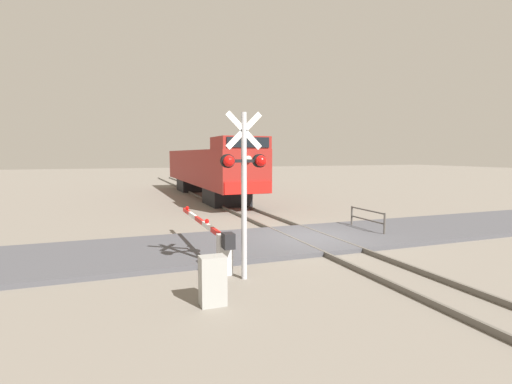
# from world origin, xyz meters

# --- Properties ---
(ground_plane) EXTENTS (160.00, 160.00, 0.00)m
(ground_plane) POSITION_xyz_m (0.00, 0.00, 0.00)
(ground_plane) COLOR slate
(rail_track_left) EXTENTS (0.08, 80.00, 0.15)m
(rail_track_left) POSITION_xyz_m (-0.72, 0.00, 0.07)
(rail_track_left) COLOR #59544C
(rail_track_left) RESTS_ON ground_plane
(rail_track_right) EXTENTS (0.08, 80.00, 0.15)m
(rail_track_right) POSITION_xyz_m (0.72, 0.00, 0.07)
(rail_track_right) COLOR #59544C
(rail_track_right) RESTS_ON ground_plane
(road_surface) EXTENTS (36.00, 4.53, 0.14)m
(road_surface) POSITION_xyz_m (0.00, 0.00, 0.07)
(road_surface) COLOR #47474C
(road_surface) RESTS_ON ground_plane
(locomotive) EXTENTS (2.78, 18.40, 4.14)m
(locomotive) POSITION_xyz_m (0.00, 15.68, 2.12)
(locomotive) COLOR black
(locomotive) RESTS_ON ground_plane
(crossing_signal) EXTENTS (1.18, 0.33, 4.24)m
(crossing_signal) POSITION_xyz_m (-3.80, -3.46, 2.66)
(crossing_signal) COLOR #ADADB2
(crossing_signal) RESTS_ON ground_plane
(crossing_gate) EXTENTS (0.36, 6.26, 1.19)m
(crossing_gate) POSITION_xyz_m (-4.16, -2.01, 0.75)
(crossing_gate) COLOR silver
(crossing_gate) RESTS_ON ground_plane
(utility_cabinet) EXTENTS (0.54, 0.37, 1.06)m
(utility_cabinet) POSITION_xyz_m (-5.00, -4.88, 0.53)
(utility_cabinet) COLOR #999993
(utility_cabinet) RESTS_ON ground_plane
(guard_railing) EXTENTS (0.08, 2.22, 0.95)m
(guard_railing) POSITION_xyz_m (2.85, 0.44, 0.61)
(guard_railing) COLOR #4C4742
(guard_railing) RESTS_ON ground_plane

